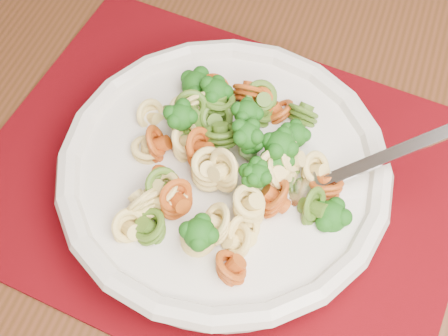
% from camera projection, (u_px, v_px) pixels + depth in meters
% --- Properties ---
extents(dining_table, '(1.57, 1.04, 0.77)m').
position_uv_depth(dining_table, '(271.00, 121.00, 0.71)').
color(dining_table, '#532A17').
rests_on(dining_table, ground).
extents(placemat, '(0.44, 0.35, 0.00)m').
position_uv_depth(placemat, '(222.00, 179.00, 0.56)').
color(placemat, '#5C030B').
rests_on(placemat, dining_table).
extents(pasta_bowl, '(0.28, 0.28, 0.05)m').
position_uv_depth(pasta_bowl, '(224.00, 174.00, 0.52)').
color(pasta_bowl, silver).
rests_on(pasta_bowl, placemat).
extents(pasta_broccoli_heap, '(0.24, 0.24, 0.06)m').
position_uv_depth(pasta_broccoli_heap, '(224.00, 164.00, 0.51)').
color(pasta_broccoli_heap, '#EBC374').
rests_on(pasta_broccoli_heap, pasta_bowl).
extents(fork, '(0.16, 0.13, 0.08)m').
position_uv_depth(fork, '(305.00, 190.00, 0.50)').
color(fork, silver).
rests_on(fork, pasta_bowl).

